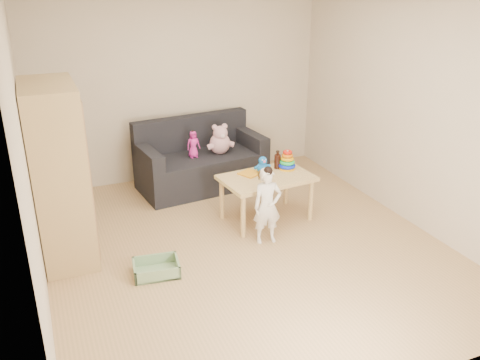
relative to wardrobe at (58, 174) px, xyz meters
name	(u,v)px	position (x,y,z in m)	size (l,w,h in m)	color
room	(245,128)	(1.74, -0.56, 0.41)	(4.50, 4.50, 4.50)	tan
wardrobe	(58,174)	(0.00, 0.00, 0.00)	(0.49, 0.98, 1.77)	tan
sofa	(202,171)	(1.84, 1.13, -0.66)	(1.64, 0.82, 0.46)	black
play_table	(266,198)	(2.22, -0.08, -0.62)	(1.03, 0.65, 0.54)	#EDD382
storage_bin	(156,268)	(0.74, -0.74, -0.82)	(0.44, 0.33, 0.13)	#7FA376
toddler	(267,207)	(2.00, -0.57, -0.48)	(0.30, 0.20, 0.82)	white
pink_bear	(220,141)	(2.09, 1.08, -0.25)	(0.30, 0.26, 0.34)	#DDA3B2
doll	(193,145)	(1.72, 1.07, -0.25)	(0.18, 0.12, 0.35)	#E92BA8
ring_stacker	(287,162)	(2.54, 0.04, -0.25)	(0.20, 0.20, 0.23)	#FFB60D
brown_bottle	(277,161)	(2.45, 0.10, -0.25)	(0.08, 0.08, 0.22)	black
blue_plush	(262,164)	(2.22, 0.04, -0.24)	(0.17, 0.13, 0.21)	blue
wooden_figure	(260,175)	(2.11, -0.13, -0.29)	(0.04, 0.04, 0.11)	brown
yellow_book	(250,173)	(2.07, 0.06, -0.34)	(0.21, 0.21, 0.02)	orange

